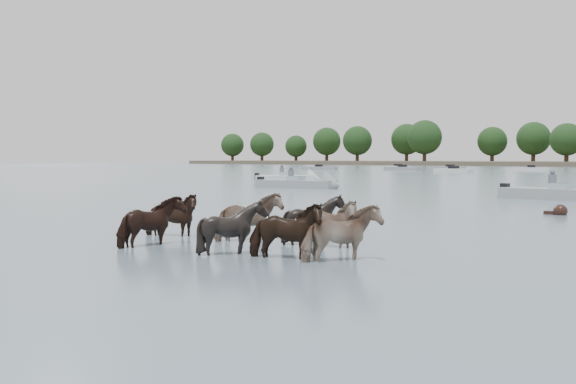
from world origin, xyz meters
The scene contains 7 objects.
ground centered at (0.00, 0.00, 0.00)m, with size 400.00×400.00×0.00m, color slate.
shoreline centered at (-70.00, 150.00, 0.50)m, with size 160.00×30.00×1.00m, color #4C4233.
pony_herd centered at (2.46, 2.28, 0.43)m, with size 6.56×3.77×1.26m.
swimming_pony centered at (4.71, 14.22, 0.10)m, with size 0.72×0.44×0.44m.
motorboat_a centered at (-13.07, 23.72, 0.23)m, with size 5.63×2.86×1.92m.
motorboat_f centered at (-20.69, 31.85, 0.23)m, with size 5.07×4.04×1.92m.
treeline centered at (-71.48, 150.81, 6.52)m, with size 150.74×19.59×11.76m.
Camera 1 is at (11.37, -7.34, 1.83)m, focal length 40.49 mm.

